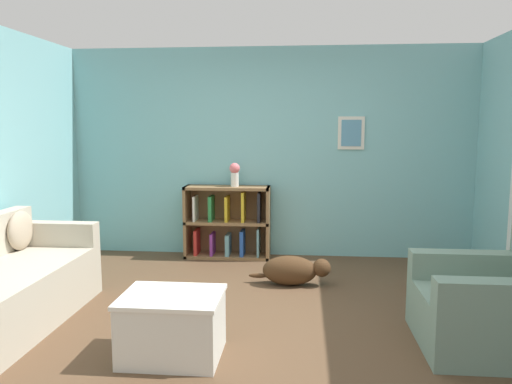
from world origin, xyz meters
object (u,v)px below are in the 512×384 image
object	(u,v)px
coffee_table	(172,324)
dog	(293,270)
recliner_chair	(498,304)
bookshelf	(228,223)
vase	(235,173)

from	to	relation	value
coffee_table	dog	world-z (taller)	coffee_table
coffee_table	dog	xyz separation A→B (m)	(0.83, 1.70, -0.09)
recliner_chair	coffee_table	bearing A→B (deg)	-170.92
coffee_table	recliner_chair	bearing A→B (deg)	9.08
recliner_chair	dog	xyz separation A→B (m)	(-1.54, 1.32, -0.18)
recliner_chair	dog	bearing A→B (deg)	139.43
recliner_chair	dog	size ratio (longest dim) A/B	1.17
bookshelf	recliner_chair	xyz separation A→B (m)	(2.38, -2.37, -0.10)
bookshelf	coffee_table	world-z (taller)	bookshelf
coffee_table	dog	size ratio (longest dim) A/B	0.83
bookshelf	vase	bearing A→B (deg)	-13.77
recliner_chair	dog	world-z (taller)	recliner_chair
recliner_chair	vase	world-z (taller)	vase
coffee_table	vase	bearing A→B (deg)	88.34
vase	recliner_chair	bearing A→B (deg)	-45.72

